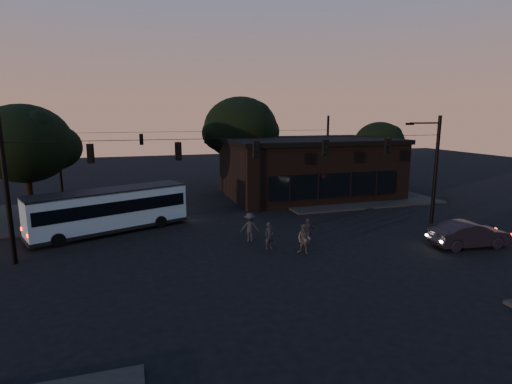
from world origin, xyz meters
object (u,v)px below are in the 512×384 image
object	(u,v)px
building	(309,167)
pedestrian_a	(269,236)
car	(469,234)
pedestrian_d	(250,227)
bus	(110,208)
pedestrian_b	(304,239)
pedestrian_c	(308,232)

from	to	relation	value
building	pedestrian_a	distance (m)	16.46
car	pedestrian_d	size ratio (longest dim) A/B	2.57
bus	pedestrian_a	world-z (taller)	bus
bus	car	xyz separation A→B (m)	(19.89, -9.43, -0.83)
building	pedestrian_d	bearing A→B (deg)	-128.00
building	pedestrian_b	size ratio (longest dim) A/B	9.26
bus	pedestrian_c	size ratio (longest dim) A/B	6.42
car	pedestrian_a	size ratio (longest dim) A/B	2.88
bus	pedestrian_b	xyz separation A→B (m)	(10.28, -7.67, -0.75)
bus	pedestrian_c	distance (m)	12.81
pedestrian_a	pedestrian_b	distance (m)	2.03
pedestrian_a	pedestrian_c	world-z (taller)	pedestrian_c
pedestrian_c	pedestrian_d	bearing A→B (deg)	-34.67
car	bus	bearing A→B (deg)	70.47
building	pedestrian_b	distance (m)	16.84
pedestrian_d	pedestrian_a	bearing A→B (deg)	117.31
pedestrian_b	pedestrian_c	world-z (taller)	pedestrian_b
pedestrian_c	car	bearing A→B (deg)	153.09
pedestrian_b	pedestrian_c	size ratio (longest dim) A/B	1.05
building	pedestrian_c	distance (m)	15.20
building	pedestrian_a	xyz separation A→B (m)	(-8.77, -13.79, -1.92)
bus	pedestrian_c	bearing A→B (deg)	-51.28
pedestrian_b	pedestrian_c	distance (m)	1.67
bus	pedestrian_b	distance (m)	12.85
pedestrian_d	building	bearing A→B (deg)	-121.32
pedestrian_a	pedestrian_d	size ratio (longest dim) A/B	0.89
pedestrian_a	pedestrian_c	xyz separation A→B (m)	(2.43, 0.11, 0.00)
pedestrian_a	pedestrian_b	bearing A→B (deg)	-50.89
bus	pedestrian_d	world-z (taller)	bus
pedestrian_c	building	bearing A→B (deg)	-121.87
pedestrian_a	pedestrian_d	world-z (taller)	pedestrian_d
building	pedestrian_d	distance (m)	15.42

